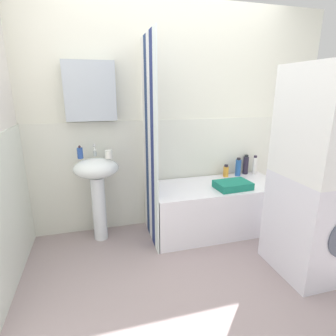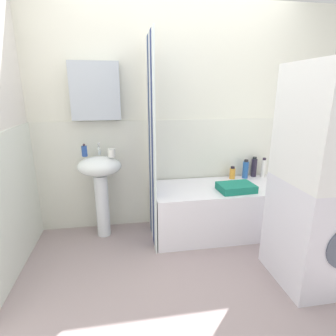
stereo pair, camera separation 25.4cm
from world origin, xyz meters
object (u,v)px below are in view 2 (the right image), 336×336
Objects in this scene: bathtub at (219,209)px; body_wash_bottle at (254,167)px; toothbrush_cup at (112,153)px; towel_folded at (236,187)px; sink at (100,179)px; soap_dispenser at (84,151)px; lotion_bottle at (263,168)px; washer_dryer_stack at (326,181)px; conditioner_bottle at (232,173)px; shampoo_bottle at (245,169)px.

body_wash_bottle is at bearing 28.18° from bathtub.
towel_folded is (1.23, -0.25, -0.35)m from toothbrush_cup.
soap_dispenser is at bearing 164.05° from sink.
sink is 6.74× the size of soap_dispenser.
sink is at bearing 168.30° from towel_folded.
towel_folded is (-0.50, -0.38, -0.07)m from lotion_bottle.
bathtub is (1.24, -0.13, -0.38)m from sink.
toothbrush_cup is at bearing -11.47° from sink.
sink is at bearing -175.44° from body_wash_bottle.
towel_folded is at bearing -11.70° from sink.
sink is 0.32m from soap_dispenser.
sink is at bearing -176.80° from lotion_bottle.
body_wash_bottle is at bearing 46.66° from towel_folded.
soap_dispenser is at bearing 167.90° from towel_folded.
washer_dryer_stack is at bearing -29.69° from sink.
conditioner_bottle reaches higher than towel_folded.
bathtub is at bearing 127.49° from towel_folded.
conditioner_bottle is 1.16m from washer_dryer_stack.
body_wash_bottle is at bearing 3.03° from soap_dispenser.
body_wash_bottle reaches higher than lotion_bottle.
lotion_bottle is 0.13× the size of washer_dryer_stack.
washer_dryer_stack reaches higher than shampoo_bottle.
toothbrush_cup is at bearing -174.62° from conditioner_bottle.
sink is 1.63m from shampoo_bottle.
bathtub is 0.58m from shampoo_bottle.
toothbrush_cup is 0.37× the size of shampoo_bottle.
bathtub is 0.84× the size of washer_dryer_stack.
towel_folded reaches higher than bathtub.
bathtub is at bearing -7.14° from soap_dispenser.
toothbrush_cup is at bearing 174.51° from bathtub.
lotion_bottle is at bearing 37.65° from towel_folded.
soap_dispenser reaches higher than shampoo_bottle.
conditioner_bottle is at bearing 45.65° from bathtub.
washer_dryer_stack is (0.28, -1.10, 0.26)m from conditioner_bottle.
shampoo_bottle is 0.62× the size of towel_folded.
soap_dispenser is 1.79m from shampoo_bottle.
sink is at bearing -176.10° from conditioner_bottle.
lotion_bottle is at bearing 1.83° from soap_dispenser.
soap_dispenser is 1.92m from body_wash_bottle.
bathtub is 0.35m from towel_folded.
toothbrush_cup is 0.05× the size of washer_dryer_stack.
body_wash_bottle is at bearing 7.99° from conditioner_bottle.
body_wash_bottle reaches higher than conditioner_bottle.
conditioner_bottle is 0.40m from towel_folded.
body_wash_bottle is (-0.10, 0.04, 0.00)m from lotion_bottle.
toothbrush_cup is 1.39m from conditioner_bottle.
conditioner_bottle is at bearing -172.01° from body_wash_bottle.
toothbrush_cup reaches higher than sink.
sink reaches higher than towel_folded.
bathtub is (1.38, -0.17, -0.66)m from soap_dispenser.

